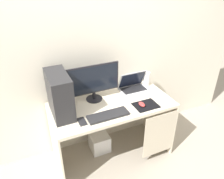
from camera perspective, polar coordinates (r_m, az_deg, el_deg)
ground_plane at (r=2.87m, az=0.00°, el=-15.96°), size 8.00×8.00×0.00m
wall_back at (r=2.46m, az=-3.48°, el=11.87°), size 4.00×0.05×2.60m
desk at (r=2.49m, az=0.46°, el=-6.71°), size 1.33×0.64×0.73m
pc_tower at (r=2.21m, az=-13.39°, el=-1.28°), size 0.19×0.43×0.44m
monitor at (r=2.37m, az=-4.76°, el=2.03°), size 0.57×0.18×0.42m
laptop at (r=2.66m, az=5.55°, el=0.82°), size 0.33×0.24×0.23m
speaker at (r=2.76m, az=8.92°, el=2.71°), size 0.08×0.08×0.18m
keyboard at (r=2.21m, az=-1.00°, el=-6.66°), size 0.42×0.14×0.02m
mousepad at (r=2.40m, az=8.72°, el=-4.04°), size 0.26×0.20×0.00m
mouse_left at (r=2.38m, az=7.71°, el=-3.79°), size 0.06×0.10×0.03m
cell_phone at (r=2.16m, az=-7.77°, el=-8.20°), size 0.07×0.13×0.01m
subwoofer at (r=2.84m, az=-3.24°, el=-13.46°), size 0.22×0.22×0.22m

